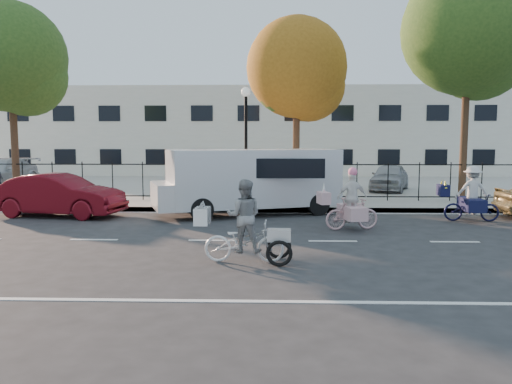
{
  "coord_description": "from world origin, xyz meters",
  "views": [
    {
      "loc": [
        1.46,
        -12.24,
        2.51
      ],
      "look_at": [
        1.05,
        1.2,
        1.1
      ],
      "focal_mm": 35.0,
      "sensor_mm": 36.0,
      "label": 1
    }
  ],
  "objects_px": {
    "lot_car_c": "(217,178)",
    "lot_car_d": "(390,177)",
    "bull_bike": "(471,199)",
    "white_van": "(250,179)",
    "red_sedan": "(59,195)",
    "unicorn_bike": "(351,207)",
    "lamppost": "(246,124)",
    "zebra_trike": "(244,230)"
  },
  "relations": [
    {
      "from": "unicorn_bike",
      "to": "white_van",
      "type": "xyz_separation_m",
      "value": [
        -2.94,
        2.9,
        0.56
      ]
    },
    {
      "from": "red_sedan",
      "to": "lot_car_d",
      "type": "height_order",
      "value": "lot_car_d"
    },
    {
      "from": "lamppost",
      "to": "zebra_trike",
      "type": "relative_size",
      "value": 2.17
    },
    {
      "from": "bull_bike",
      "to": "unicorn_bike",
      "type": "bearing_deg",
      "value": 116.01
    },
    {
      "from": "bull_bike",
      "to": "lot_car_d",
      "type": "xyz_separation_m",
      "value": [
        -0.63,
        7.94,
        0.09
      ]
    },
    {
      "from": "red_sedan",
      "to": "white_van",
      "type": "bearing_deg",
      "value": -74.23
    },
    {
      "from": "red_sedan",
      "to": "lot_car_d",
      "type": "distance_m",
      "value": 14.48
    },
    {
      "from": "white_van",
      "to": "lot_car_d",
      "type": "distance_m",
      "value": 9.12
    },
    {
      "from": "lot_car_d",
      "to": "red_sedan",
      "type": "bearing_deg",
      "value": -128.76
    },
    {
      "from": "lamppost",
      "to": "zebra_trike",
      "type": "height_order",
      "value": "lamppost"
    },
    {
      "from": "unicorn_bike",
      "to": "white_van",
      "type": "relative_size",
      "value": 0.27
    },
    {
      "from": "zebra_trike",
      "to": "white_van",
      "type": "xyz_separation_m",
      "value": [
        -0.16,
        6.68,
        0.55
      ]
    },
    {
      "from": "unicorn_bike",
      "to": "lot_car_c",
      "type": "xyz_separation_m",
      "value": [
        -4.69,
        8.52,
        0.15
      ]
    },
    {
      "from": "white_van",
      "to": "lot_car_d",
      "type": "relative_size",
      "value": 1.8
    },
    {
      "from": "lamppost",
      "to": "red_sedan",
      "type": "height_order",
      "value": "lamppost"
    },
    {
      "from": "unicorn_bike",
      "to": "lot_car_d",
      "type": "relative_size",
      "value": 0.48
    },
    {
      "from": "zebra_trike",
      "to": "unicorn_bike",
      "type": "height_order",
      "value": "unicorn_bike"
    },
    {
      "from": "lamppost",
      "to": "bull_bike",
      "type": "xyz_separation_m",
      "value": [
        7.12,
        -3.6,
        -2.42
      ]
    },
    {
      "from": "zebra_trike",
      "to": "unicorn_bike",
      "type": "distance_m",
      "value": 4.69
    },
    {
      "from": "white_van",
      "to": "lot_car_c",
      "type": "distance_m",
      "value": 5.9
    },
    {
      "from": "red_sedan",
      "to": "lot_car_c",
      "type": "distance_m",
      "value": 7.76
    },
    {
      "from": "unicorn_bike",
      "to": "lot_car_c",
      "type": "relative_size",
      "value": 0.45
    },
    {
      "from": "red_sedan",
      "to": "lot_car_d",
      "type": "relative_size",
      "value": 1.15
    },
    {
      "from": "white_van",
      "to": "lot_car_c",
      "type": "bearing_deg",
      "value": 87.66
    },
    {
      "from": "bull_bike",
      "to": "white_van",
      "type": "relative_size",
      "value": 0.28
    },
    {
      "from": "unicorn_bike",
      "to": "zebra_trike",
      "type": "bearing_deg",
      "value": 132.86
    },
    {
      "from": "bull_bike",
      "to": "lamppost",
      "type": "bearing_deg",
      "value": 67.03
    },
    {
      "from": "lamppost",
      "to": "bull_bike",
      "type": "distance_m",
      "value": 8.34
    },
    {
      "from": "unicorn_bike",
      "to": "red_sedan",
      "type": "height_order",
      "value": "unicorn_bike"
    },
    {
      "from": "white_van",
      "to": "lamppost",
      "type": "bearing_deg",
      "value": 76.62
    },
    {
      "from": "lot_car_c",
      "to": "lot_car_d",
      "type": "height_order",
      "value": "lot_car_c"
    },
    {
      "from": "bull_bike",
      "to": "zebra_trike",
      "type": "bearing_deg",
      "value": 132.59
    },
    {
      "from": "bull_bike",
      "to": "lot_car_c",
      "type": "height_order",
      "value": "bull_bike"
    },
    {
      "from": "unicorn_bike",
      "to": "bull_bike",
      "type": "height_order",
      "value": "unicorn_bike"
    },
    {
      "from": "zebra_trike",
      "to": "red_sedan",
      "type": "xyz_separation_m",
      "value": [
        -6.41,
        5.98,
        0.04
      ]
    },
    {
      "from": "zebra_trike",
      "to": "lot_car_c",
      "type": "bearing_deg",
      "value": 10.51
    },
    {
      "from": "white_van",
      "to": "red_sedan",
      "type": "bearing_deg",
      "value": 166.73
    },
    {
      "from": "zebra_trike",
      "to": "lot_car_d",
      "type": "xyz_separation_m",
      "value": [
        6.07,
        13.32,
        0.12
      ]
    },
    {
      "from": "lamppost",
      "to": "bull_bike",
      "type": "height_order",
      "value": "lamppost"
    },
    {
      "from": "bull_bike",
      "to": "red_sedan",
      "type": "relative_size",
      "value": 0.44
    },
    {
      "from": "white_van",
      "to": "red_sedan",
      "type": "relative_size",
      "value": 1.57
    },
    {
      "from": "bull_bike",
      "to": "lot_car_d",
      "type": "bearing_deg",
      "value": 8.37
    }
  ]
}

